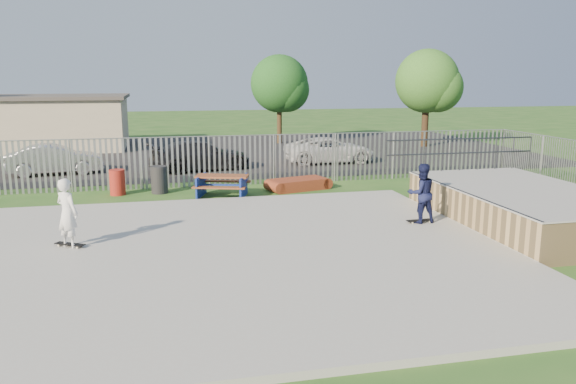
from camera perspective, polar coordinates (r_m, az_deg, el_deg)
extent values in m
plane|color=#24521C|center=(13.86, -8.91, -6.58)|extent=(120.00, 120.00, 0.00)
cube|color=#A2A29C|center=(13.84, -8.92, -6.28)|extent=(15.00, 12.00, 0.15)
cube|color=tan|center=(17.88, 22.78, -1.47)|extent=(4.00, 7.00, 1.05)
cube|color=#9E9E99|center=(17.77, 22.91, 0.24)|extent=(4.05, 7.05, 0.04)
cylinder|color=#383A3F|center=(16.71, 17.37, -0.01)|extent=(0.06, 7.00, 0.06)
cube|color=brown|center=(20.46, -6.72, 1.62)|extent=(2.01, 1.26, 0.06)
cube|color=brown|center=(19.91, -7.05, 0.44)|extent=(1.88, 0.84, 0.05)
cube|color=brown|center=(21.12, -6.37, 1.10)|extent=(1.88, 0.84, 0.05)
cube|color=navy|center=(20.53, -6.70, 0.58)|extent=(2.03, 1.89, 0.77)
cube|color=maroon|center=(21.73, 1.06, 0.80)|extent=(2.31, 1.59, 0.42)
cylinder|color=maroon|center=(21.64, -16.95, 0.95)|extent=(0.56, 0.56, 0.94)
cylinder|color=black|center=(21.55, -12.94, 1.23)|extent=(0.61, 0.61, 1.02)
cube|color=black|center=(32.45, -11.17, 3.84)|extent=(40.00, 18.00, 0.02)
imported|color=silver|center=(27.04, -22.61, 3.08)|extent=(4.22, 1.95, 1.34)
imported|color=black|center=(26.41, -8.89, 3.69)|extent=(5.01, 2.97, 1.36)
imported|color=silver|center=(28.48, 4.29, 4.28)|extent=(4.62, 2.19, 1.28)
cube|color=beige|center=(36.98, -24.00, 6.32)|extent=(10.00, 6.00, 3.00)
cube|color=#4C4742|center=(36.89, -24.21, 8.79)|extent=(10.40, 6.40, 0.20)
cylinder|color=#46321C|center=(36.72, -0.88, 7.52)|extent=(0.32, 0.32, 3.29)
sphere|color=#1E4F1B|center=(36.63, -0.89, 10.95)|extent=(3.69, 3.69, 3.69)
cylinder|color=#3A2817|center=(35.97, 13.76, 7.22)|extent=(0.41, 0.41, 3.45)
sphere|color=#336322|center=(35.88, 13.94, 10.89)|extent=(3.86, 3.86, 3.86)
cube|color=black|center=(16.73, 13.25, -2.81)|extent=(0.81, 0.24, 0.02)
cube|color=black|center=(15.03, -21.28, -4.95)|extent=(0.79, 0.58, 0.02)
imported|color=#13173C|center=(16.55, 13.38, -0.13)|extent=(0.88, 0.70, 1.73)
imported|color=white|center=(14.83, -21.51, -1.98)|extent=(0.75, 0.73, 1.73)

